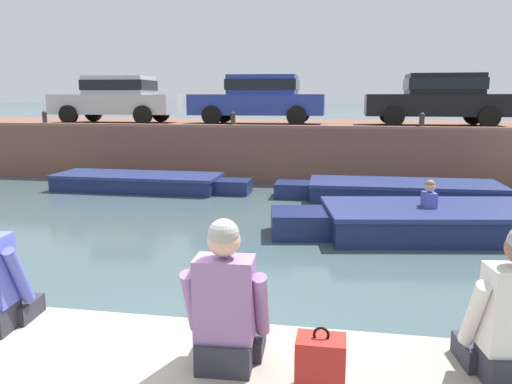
% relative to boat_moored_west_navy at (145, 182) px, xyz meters
% --- Properties ---
extents(ground_plane, '(400.00, 400.00, 0.00)m').
position_rel_boat_moored_west_navy_xyz_m(ground_plane, '(3.53, -3.66, -0.22)').
color(ground_plane, '#3D5156').
extents(far_quay_wall, '(60.00, 6.00, 1.58)m').
position_rel_boat_moored_west_navy_xyz_m(far_quay_wall, '(3.53, 4.57, 0.58)').
color(far_quay_wall, brown).
rests_on(far_quay_wall, ground).
extents(far_wall_coping, '(60.00, 0.24, 0.08)m').
position_rel_boat_moored_west_navy_xyz_m(far_wall_coping, '(3.53, 1.69, 1.41)').
color(far_wall_coping, '#925F4C').
rests_on(far_wall_coping, far_quay_wall).
extents(boat_moored_west_navy, '(5.25, 1.53, 0.43)m').
position_rel_boat_moored_west_navy_xyz_m(boat_moored_west_navy, '(0.00, 0.00, 0.00)').
color(boat_moored_west_navy, navy).
rests_on(boat_moored_west_navy, ground).
extents(boat_moored_central_navy, '(5.34, 1.68, 0.44)m').
position_rel_boat_moored_west_navy_xyz_m(boat_moored_central_navy, '(6.40, -0.16, 0.00)').
color(boat_moored_central_navy, navy).
rests_on(boat_moored_central_navy, ground).
extents(motorboat_passing, '(6.28, 2.72, 1.00)m').
position_rel_boat_moored_west_navy_xyz_m(motorboat_passing, '(7.18, -3.22, 0.05)').
color(motorboat_passing, navy).
rests_on(motorboat_passing, ground).
extents(car_leftmost_silver, '(4.11, 2.05, 1.54)m').
position_rel_boat_moored_west_navy_xyz_m(car_leftmost_silver, '(-2.38, 3.65, 2.21)').
color(car_leftmost_silver, '#B7BABC').
rests_on(car_leftmost_silver, far_quay_wall).
extents(car_left_inner_blue, '(4.26, 1.98, 1.54)m').
position_rel_boat_moored_west_navy_xyz_m(car_left_inner_blue, '(2.48, 3.65, 2.21)').
color(car_left_inner_blue, '#233893').
rests_on(car_left_inner_blue, far_quay_wall).
extents(car_centre_black, '(4.20, 1.99, 1.54)m').
position_rel_boat_moored_west_navy_xyz_m(car_centre_black, '(7.95, 3.65, 2.21)').
color(car_centre_black, black).
rests_on(car_centre_black, far_quay_wall).
extents(mooring_bollard_west, '(0.15, 0.15, 0.45)m').
position_rel_boat_moored_west_navy_xyz_m(mooring_bollard_west, '(-3.95, 1.82, 1.61)').
color(mooring_bollard_west, '#2D2B28').
rests_on(mooring_bollard_west, far_quay_wall).
extents(mooring_bollard_mid, '(0.15, 0.15, 0.45)m').
position_rel_boat_moored_west_navy_xyz_m(mooring_bollard_mid, '(1.99, 1.82, 1.61)').
color(mooring_bollard_mid, '#2D2B28').
rests_on(mooring_bollard_mid, far_quay_wall).
extents(mooring_bollard_east, '(0.15, 0.15, 0.45)m').
position_rel_boat_moored_west_navy_xyz_m(mooring_bollard_east, '(7.22, 1.82, 1.61)').
color(mooring_bollard_east, '#2D2B28').
rests_on(mooring_bollard_east, far_quay_wall).
extents(person_seated_right, '(0.54, 0.54, 0.96)m').
position_rel_boat_moored_west_navy_xyz_m(person_seated_right, '(4.45, -9.50, 0.91)').
color(person_seated_right, '#282833').
rests_on(person_seated_right, near_quay).
extents(person_seated_middle, '(0.56, 0.57, 0.96)m').
position_rel_boat_moored_west_navy_xyz_m(person_seated_middle, '(6.15, -9.37, 0.91)').
color(person_seated_middle, '#282833').
rests_on(person_seated_middle, near_quay).
extents(bottle_drink, '(0.06, 0.06, 0.20)m').
position_rel_boat_moored_west_navy_xyz_m(bottle_drink, '(4.46, -9.55, 0.64)').
color(bottle_drink, '#3F8CCC').
rests_on(bottle_drink, near_quay).
extents(backpack_on_ledge, '(0.28, 0.24, 0.41)m').
position_rel_boat_moored_west_navy_xyz_m(backpack_on_ledge, '(5.05, -9.71, 0.71)').
color(backpack_on_ledge, '#A5231E').
rests_on(backpack_on_ledge, near_quay).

